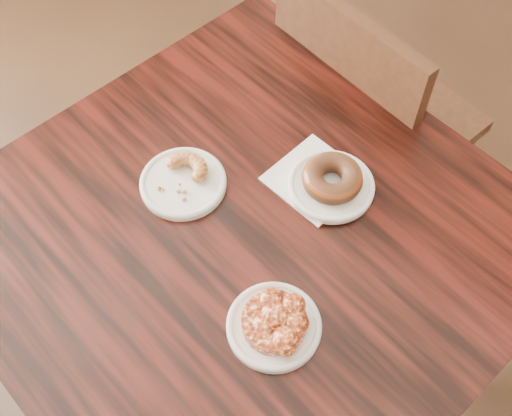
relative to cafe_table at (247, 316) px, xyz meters
The scene contains 10 objects.
room_walls 1.08m from the cafe_table, 47.95° to the right, with size 5.02×5.02×2.80m.
cafe_table is the anchor object (origin of this frame).
chair_far 0.63m from the cafe_table, 88.23° to the left, with size 0.45×0.45×0.90m, color black, non-canonical shape.
napkin 0.42m from the cafe_table, 73.08° to the left, with size 0.15×0.15×0.00m, color white.
plate_donut 0.43m from the cafe_table, 62.04° to the left, with size 0.16×0.16×0.01m, color white.
plate_cruller 0.41m from the cafe_table, behind, with size 0.16×0.16×0.01m, color white.
plate_fritter 0.43m from the cafe_table, 43.13° to the right, with size 0.16×0.16×0.01m, color silver.
glazed_donut 0.45m from the cafe_table, 62.04° to the left, with size 0.11×0.11×0.04m, color brown.
apple_fritter 0.45m from the cafe_table, 43.13° to the right, with size 0.15×0.15×0.03m, color #3F1106, non-canonical shape.
cruller_fragment 0.43m from the cafe_table, behind, with size 0.10×0.10×0.03m, color brown, non-canonical shape.
Camera 1 is at (0.10, -0.23, 1.73)m, focal length 45.00 mm.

